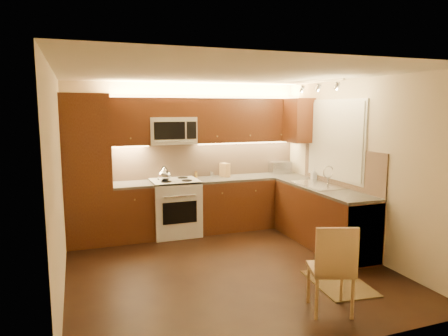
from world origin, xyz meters
name	(u,v)px	position (x,y,z in m)	size (l,w,h in m)	color
floor	(228,268)	(0.00, 0.00, 0.00)	(4.00, 4.00, 0.01)	black
ceiling	(228,74)	(0.00, 0.00, 2.50)	(4.00, 4.00, 0.01)	beige
wall_back	(187,157)	(0.00, 2.00, 1.25)	(4.00, 0.01, 2.50)	beige
wall_front	(314,212)	(0.00, -2.00, 1.25)	(4.00, 0.01, 2.50)	beige
wall_left	(58,185)	(-2.00, 0.00, 1.25)	(0.01, 4.00, 2.50)	beige
wall_right	(358,167)	(2.00, 0.00, 1.25)	(0.01, 4.00, 2.50)	beige
pantry	(87,170)	(-1.65, 1.70, 1.15)	(0.70, 0.60, 2.30)	#40190D
base_cab_back_left	(133,212)	(-0.99, 1.70, 0.43)	(0.62, 0.60, 0.86)	#40190D
counter_back_left	(132,185)	(-0.99, 1.70, 0.88)	(0.62, 0.60, 0.04)	#3C3937
base_cab_back_right	(249,202)	(1.04, 1.70, 0.43)	(1.92, 0.60, 0.86)	#40190D
counter_back_right	(249,177)	(1.04, 1.70, 0.88)	(1.92, 0.60, 0.04)	#3C3937
base_cab_right	(322,217)	(1.70, 0.40, 0.43)	(0.60, 2.00, 0.86)	#40190D
counter_right	(323,188)	(1.70, 0.40, 0.88)	(0.60, 2.00, 0.04)	#3C3937
dishwasher	(351,230)	(1.70, -0.30, 0.43)	(0.58, 0.60, 0.84)	silver
backsplash_back	(207,159)	(0.35, 1.99, 1.20)	(3.30, 0.02, 0.60)	#A48164
backsplash_right	(340,167)	(1.99, 0.40, 1.20)	(0.02, 2.00, 0.60)	#A48164
upper_cab_back_left	(129,121)	(-0.99, 1.82, 1.88)	(0.62, 0.35, 0.75)	#40190D
upper_cab_back_right	(247,120)	(1.04, 1.82, 1.88)	(1.92, 0.35, 0.75)	#40190D
upper_cab_bridge	(171,107)	(-0.30, 1.82, 2.09)	(0.76, 0.35, 0.31)	#40190D
upper_cab_right_corner	(299,120)	(1.82, 1.40, 1.88)	(0.35, 0.50, 0.75)	#40190D
stove	(175,207)	(-0.30, 1.68, 0.46)	(0.76, 0.65, 0.92)	silver
microwave	(172,131)	(-0.30, 1.81, 1.72)	(0.76, 0.38, 0.44)	silver
window_frame	(335,140)	(1.99, 0.55, 1.60)	(0.03, 1.44, 1.24)	silver
window_blinds	(334,140)	(1.97, 0.55, 1.60)	(0.02, 1.36, 1.16)	silver
sink	(318,181)	(1.70, 0.55, 0.98)	(0.52, 0.86, 0.15)	silver
faucet	(328,175)	(1.88, 0.55, 1.05)	(0.20, 0.04, 0.30)	silver
track_light_bar	(318,82)	(1.55, 0.40, 2.46)	(0.04, 1.20, 0.03)	silver
kettle	(164,174)	(-0.48, 1.61, 1.04)	(0.22, 0.22, 0.25)	silver
toaster_oven	(280,167)	(1.71, 1.82, 1.01)	(0.37, 0.28, 0.22)	silver
knife_block	(225,170)	(0.63, 1.81, 1.02)	(0.11, 0.17, 0.24)	#A9764C
spice_jar_a	(213,175)	(0.40, 1.82, 0.94)	(0.04, 0.04, 0.09)	silver
spice_jar_b	(196,174)	(0.14, 1.94, 0.95)	(0.04, 0.04, 0.10)	brown
spice_jar_c	(211,174)	(0.42, 1.94, 0.94)	(0.04, 0.04, 0.09)	silver
spice_jar_d	(196,175)	(0.14, 1.92, 0.94)	(0.04, 0.04, 0.08)	olive
soap_bottle	(314,174)	(1.94, 1.05, 0.99)	(0.08, 0.09, 0.19)	silver
rug	(339,283)	(1.09, -0.90, 0.01)	(0.59, 0.89, 0.01)	black
dining_chair	(331,267)	(0.60, -1.41, 0.47)	(0.42, 0.42, 0.94)	#A9764C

